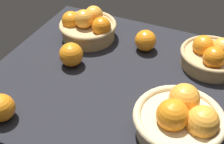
% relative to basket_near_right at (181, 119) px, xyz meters
% --- Properties ---
extents(market_tray, '(0.84, 0.72, 0.03)m').
position_rel_basket_near_right_xyz_m(market_tray, '(-0.22, 0.14, -0.06)').
color(market_tray, black).
rests_on(market_tray, ground).
extents(basket_near_right, '(0.24, 0.24, 0.12)m').
position_rel_basket_near_right_xyz_m(basket_near_right, '(0.00, 0.00, 0.00)').
color(basket_near_right, '#D3BC8C').
rests_on(basket_near_right, market_tray).
extents(basket_far_right, '(0.21, 0.21, 0.10)m').
position_rel_basket_near_right_xyz_m(basket_far_right, '(0.02, 0.32, -0.01)').
color(basket_far_right, tan).
rests_on(basket_far_right, market_tray).
extents(basket_far_left, '(0.21, 0.21, 0.12)m').
position_rel_basket_near_right_xyz_m(basket_far_left, '(-0.43, 0.31, -0.00)').
color(basket_far_left, tan).
rests_on(basket_far_left, market_tray).
extents(loose_orange_front_gap, '(0.08, 0.08, 0.08)m').
position_rel_basket_near_right_xyz_m(loose_orange_front_gap, '(-0.45, -0.15, -0.01)').
color(loose_orange_front_gap, orange).
rests_on(loose_orange_front_gap, market_tray).
extents(loose_orange_back_gap, '(0.08, 0.08, 0.08)m').
position_rel_basket_near_right_xyz_m(loose_orange_back_gap, '(-0.21, 0.32, -0.01)').
color(loose_orange_back_gap, orange).
rests_on(loose_orange_back_gap, market_tray).
extents(loose_orange_side_gap, '(0.08, 0.08, 0.08)m').
position_rel_basket_near_right_xyz_m(loose_orange_side_gap, '(-0.40, 0.14, -0.01)').
color(loose_orange_side_gap, orange).
rests_on(loose_orange_side_gap, market_tray).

